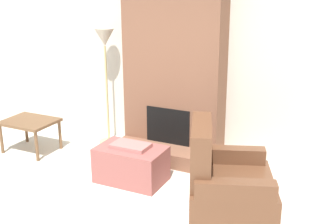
{
  "coord_description": "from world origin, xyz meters",
  "views": [
    {
      "loc": [
        2.31,
        -2.62,
        2.36
      ],
      "look_at": [
        0.0,
        2.28,
        0.65
      ],
      "focal_mm": 45.0,
      "sensor_mm": 36.0,
      "label": 1
    }
  ],
  "objects_px": {
    "side_table": "(30,124)",
    "floor_lamp_left": "(105,48)",
    "ottoman": "(131,164)",
    "armchair": "(224,186)"
  },
  "relations": [
    {
      "from": "side_table",
      "to": "armchair",
      "type": "bearing_deg",
      "value": -7.33
    },
    {
      "from": "floor_lamp_left",
      "to": "ottoman",
      "type": "bearing_deg",
      "value": -45.64
    },
    {
      "from": "armchair",
      "to": "ottoman",
      "type": "bearing_deg",
      "value": 61.6
    },
    {
      "from": "ottoman",
      "to": "armchair",
      "type": "distance_m",
      "value": 1.24
    },
    {
      "from": "side_table",
      "to": "floor_lamp_left",
      "type": "bearing_deg",
      "value": 43.45
    },
    {
      "from": "armchair",
      "to": "side_table",
      "type": "distance_m",
      "value": 3.02
    },
    {
      "from": "armchair",
      "to": "floor_lamp_left",
      "type": "relative_size",
      "value": 0.72
    },
    {
      "from": "side_table",
      "to": "floor_lamp_left",
      "type": "height_order",
      "value": "floor_lamp_left"
    },
    {
      "from": "armchair",
      "to": "floor_lamp_left",
      "type": "distance_m",
      "value": 2.72
    },
    {
      "from": "ottoman",
      "to": "side_table",
      "type": "height_order",
      "value": "ottoman"
    }
  ]
}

